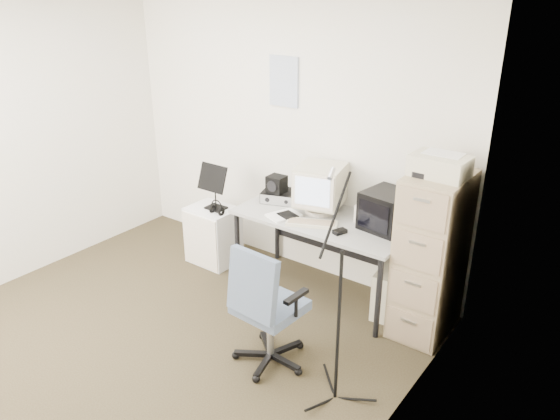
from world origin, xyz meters
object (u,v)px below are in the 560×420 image
Objects in this scene: filing_cabinet at (431,256)px; office_chair at (270,304)px; desk at (321,256)px; side_cart at (213,235)px.

office_chair is (-0.74, -1.04, -0.17)m from filing_cabinet.
desk is 1.04m from office_chair.
desk is at bearing 6.31° from side_cart.
side_cart is (-1.38, 0.90, -0.20)m from office_chair.
office_chair is at bearing -32.41° from side_cart.
office_chair is at bearing -78.26° from desk.
desk is 2.66× the size of side_cart.
office_chair reaches higher than side_cart.
office_chair is (0.21, -1.01, 0.12)m from desk.
filing_cabinet reaches higher than desk.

